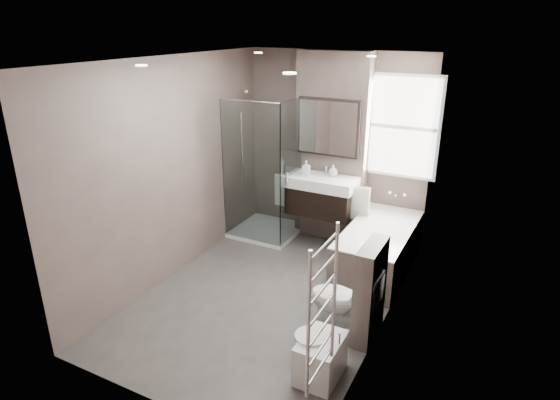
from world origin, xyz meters
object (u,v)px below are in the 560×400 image
Objects in this scene: bathtub at (379,247)px; toilet at (344,301)px; bidet at (320,357)px; vanity at (321,195)px.

toilet reaches higher than bathtub.
bidet is at bearing 2.98° from toilet.
bathtub is at bearing -178.80° from toilet.
vanity reaches higher than bidet.
bidet is (0.04, -0.70, -0.15)m from toilet.
toilet is at bearing -88.16° from bathtub.
bathtub is (0.92, -0.33, -0.43)m from vanity.
bathtub is 2.11m from bidet.
bathtub is at bearing -19.37° from vanity.
vanity is at bearing 160.63° from bathtub.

